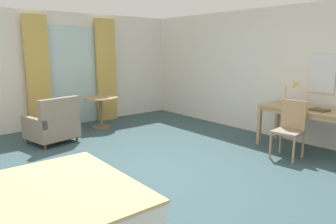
{
  "coord_description": "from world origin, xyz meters",
  "views": [
    {
      "loc": [
        -2.42,
        -3.38,
        1.74
      ],
      "look_at": [
        0.56,
        0.21,
        0.81
      ],
      "focal_mm": 34.27,
      "sensor_mm": 36.0,
      "label": 1
    }
  ],
  "objects_px": {
    "closed_book": "(320,110)",
    "desk_lamp": "(294,86)",
    "desk_chair": "(290,126)",
    "writing_desk": "(308,113)",
    "armchair_by_window": "(53,125)",
    "round_cafe_table": "(101,105)"
  },
  "relations": [
    {
      "from": "closed_book",
      "to": "desk_lamp",
      "type": "bearing_deg",
      "value": 81.79
    },
    {
      "from": "writing_desk",
      "to": "desk_lamp",
      "type": "bearing_deg",
      "value": 82.18
    },
    {
      "from": "desk_chair",
      "to": "closed_book",
      "type": "bearing_deg",
      "value": -31.21
    },
    {
      "from": "desk_lamp",
      "to": "writing_desk",
      "type": "bearing_deg",
      "value": -97.82
    },
    {
      "from": "closed_book",
      "to": "round_cafe_table",
      "type": "relative_size",
      "value": 0.35
    },
    {
      "from": "round_cafe_table",
      "to": "armchair_by_window",
      "type": "bearing_deg",
      "value": -157.58
    },
    {
      "from": "desk_lamp",
      "to": "closed_book",
      "type": "bearing_deg",
      "value": -103.04
    },
    {
      "from": "closed_book",
      "to": "writing_desk",
      "type": "bearing_deg",
      "value": 74.81
    },
    {
      "from": "armchair_by_window",
      "to": "round_cafe_table",
      "type": "relative_size",
      "value": 1.2
    },
    {
      "from": "round_cafe_table",
      "to": "closed_book",
      "type": "bearing_deg",
      "value": -65.46
    },
    {
      "from": "closed_book",
      "to": "round_cafe_table",
      "type": "height_order",
      "value": "closed_book"
    },
    {
      "from": "desk_lamp",
      "to": "armchair_by_window",
      "type": "distance_m",
      "value": 4.37
    },
    {
      "from": "writing_desk",
      "to": "round_cafe_table",
      "type": "relative_size",
      "value": 2.06
    },
    {
      "from": "writing_desk",
      "to": "closed_book",
      "type": "xyz_separation_m",
      "value": [
        -0.08,
        -0.22,
        0.1
      ]
    },
    {
      "from": "armchair_by_window",
      "to": "desk_lamp",
      "type": "bearing_deg",
      "value": -42.32
    },
    {
      "from": "closed_book",
      "to": "desk_chair",
      "type": "bearing_deg",
      "value": 153.62
    },
    {
      "from": "closed_book",
      "to": "armchair_by_window",
      "type": "height_order",
      "value": "armchair_by_window"
    },
    {
      "from": "desk_lamp",
      "to": "armchair_by_window",
      "type": "bearing_deg",
      "value": 137.68
    },
    {
      "from": "writing_desk",
      "to": "armchair_by_window",
      "type": "bearing_deg",
      "value": 134.33
    },
    {
      "from": "armchair_by_window",
      "to": "desk_chair",
      "type": "bearing_deg",
      "value": -50.33
    },
    {
      "from": "desk_chair",
      "to": "desk_lamp",
      "type": "xyz_separation_m",
      "value": [
        0.54,
        0.29,
        0.58
      ]
    },
    {
      "from": "desk_chair",
      "to": "desk_lamp",
      "type": "distance_m",
      "value": 0.84
    }
  ]
}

